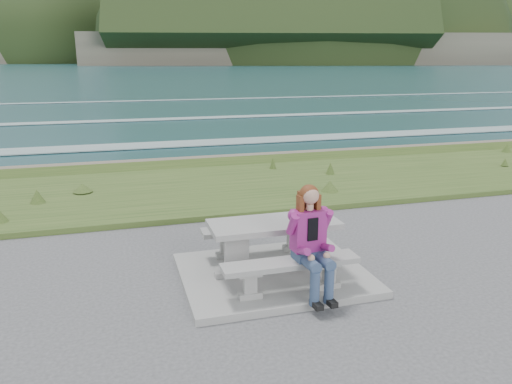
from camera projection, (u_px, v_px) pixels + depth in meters
concrete_slab at (273, 274)px, 7.13m from camera, size 2.60×2.10×0.10m
picnic_table at (274, 233)px, 6.97m from camera, size 1.80×0.75×0.75m
bench_landward at (291, 268)px, 6.38m from camera, size 1.80×0.35×0.45m
bench_seaward at (260, 232)px, 7.68m from camera, size 1.80×0.35×0.45m
grass_verge at (208, 191)px, 11.78m from camera, size 160.00×4.50×0.22m
shore_drop at (189, 166)px, 14.47m from camera, size 160.00×0.80×2.20m
ocean at (148, 137)px, 30.87m from camera, size 1600.00×1600.00×0.09m
headland_range at (341, 48)px, 424.89m from camera, size 729.83×363.95×181.70m
seated_woman at (313, 257)px, 6.27m from camera, size 0.45×0.74×1.43m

